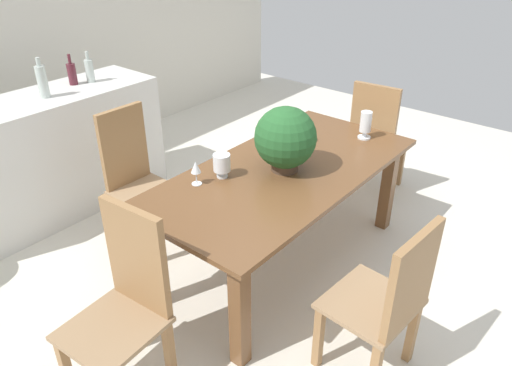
% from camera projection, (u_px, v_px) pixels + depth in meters
% --- Properties ---
extents(ground_plane, '(7.04, 7.04, 0.00)m').
position_uv_depth(ground_plane, '(258.00, 248.00, 3.64)').
color(ground_plane, silver).
extents(back_wall, '(6.40, 0.10, 2.60)m').
position_uv_depth(back_wall, '(38.00, 24.00, 4.44)').
color(back_wall, beige).
rests_on(back_wall, ground).
extents(dining_table, '(1.96, 0.95, 0.74)m').
position_uv_depth(dining_table, '(284.00, 184.00, 3.21)').
color(dining_table, brown).
rests_on(dining_table, ground).
extents(chair_far_left, '(0.41, 0.48, 1.02)m').
position_uv_depth(chair_far_left, '(136.00, 174.00, 3.51)').
color(chair_far_left, olive).
rests_on(chair_far_left, ground).
extents(chair_foot_end, '(0.45, 0.46, 1.01)m').
position_uv_depth(chair_foot_end, '(375.00, 135.00, 4.12)').
color(chair_foot_end, olive).
rests_on(chair_foot_end, ground).
extents(chair_near_left, '(0.48, 0.45, 0.96)m').
position_uv_depth(chair_near_left, '(390.00, 298.00, 2.41)').
color(chair_near_left, olive).
rests_on(chair_near_left, ground).
extents(chair_head_end, '(0.48, 0.45, 1.02)m').
position_uv_depth(chair_head_end, '(126.00, 298.00, 2.39)').
color(chair_head_end, olive).
rests_on(chair_head_end, ground).
extents(flower_centerpiece, '(0.39, 0.39, 0.42)m').
position_uv_depth(flower_centerpiece, '(285.00, 138.00, 3.04)').
color(flower_centerpiece, '#4C3828').
rests_on(flower_centerpiece, dining_table).
extents(crystal_vase_left, '(0.11, 0.11, 0.16)m').
position_uv_depth(crystal_vase_left, '(297.00, 131.00, 3.46)').
color(crystal_vase_left, silver).
rests_on(crystal_vase_left, dining_table).
extents(crystal_vase_center_near, '(0.11, 0.11, 0.15)m').
position_uv_depth(crystal_vase_center_near, '(222.00, 163.00, 3.02)').
color(crystal_vase_center_near, silver).
rests_on(crystal_vase_center_near, dining_table).
extents(crystal_vase_right, '(0.10, 0.10, 0.20)m').
position_uv_depth(crystal_vase_right, '(366.00, 123.00, 3.53)').
color(crystal_vase_right, silver).
rests_on(crystal_vase_right, dining_table).
extents(wine_glass, '(0.06, 0.06, 0.16)m').
position_uv_depth(wine_glass, '(196.00, 168.00, 2.93)').
color(wine_glass, silver).
rests_on(wine_glass, dining_table).
extents(kitchen_counter, '(1.79, 0.59, 0.98)m').
position_uv_depth(kitchen_counter, '(52.00, 156.00, 3.90)').
color(kitchen_counter, silver).
rests_on(kitchen_counter, ground).
extents(wine_bottle_tall, '(0.07, 0.07, 0.25)m').
position_uv_depth(wine_bottle_tall, '(89.00, 70.00, 3.94)').
color(wine_bottle_tall, '#B2BFB7').
rests_on(wine_bottle_tall, kitchen_counter).
extents(wine_bottle_green, '(0.07, 0.07, 0.24)m').
position_uv_depth(wine_bottle_green, '(72.00, 73.00, 3.89)').
color(wine_bottle_green, '#511E28').
rests_on(wine_bottle_green, kitchen_counter).
extents(wine_bottle_amber, '(0.07, 0.07, 0.30)m').
position_uv_depth(wine_bottle_amber, '(42.00, 81.00, 3.60)').
color(wine_bottle_amber, '#B2BFB7').
rests_on(wine_bottle_amber, kitchen_counter).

